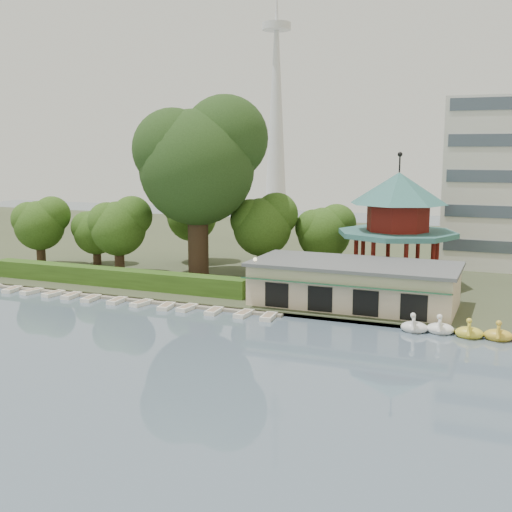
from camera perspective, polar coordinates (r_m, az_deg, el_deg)
The scene contains 13 objects.
ground_plane at distance 43.90m, azimuth -11.60°, elevation -9.91°, with size 220.00×220.00×0.00m, color slate.
shore at distance 90.44m, azimuth 7.04°, elevation 0.37°, with size 220.00×70.00×0.40m, color #424930.
embankment at distance 58.35m, azimuth -2.09°, elevation -4.68°, with size 220.00×0.60×0.30m, color gray.
dock at distance 64.05m, azimuth -11.97°, elevation -3.63°, with size 34.00×1.60×0.24m, color gray.
boathouse at distance 58.99m, azimuth 8.69°, elevation -2.42°, with size 18.60×9.39×3.90m.
pavilion at distance 67.52m, azimuth 12.49°, elevation 3.36°, with size 12.40×12.40×13.50m.
broadcast_tower at distance 187.09m, azimuth 1.82°, elevation 15.50°, with size 8.00×8.00×96.00m.
hedge at distance 68.13m, azimuth -12.53°, elevation -1.85°, with size 30.00×2.00×1.80m, color #34581A.
lamp_post at distance 58.60m, azimuth -0.08°, elevation -1.42°, with size 0.36×0.36×4.28m.
big_tree at distance 70.25m, azimuth -5.07°, elevation 8.67°, with size 13.78×12.84×19.88m.
small_trees at distance 75.62m, azimuth -6.83°, elevation 2.91°, with size 39.62×16.29×9.55m.
swan_boats at distance 52.68m, azimuth 21.78°, elevation -6.66°, with size 15.80×2.12×1.92m.
moored_rowboats at distance 62.57m, azimuth -12.25°, elevation -3.89°, with size 32.29×2.74×0.36m.
Camera 1 is at (23.46, -34.18, 14.45)m, focal length 45.00 mm.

